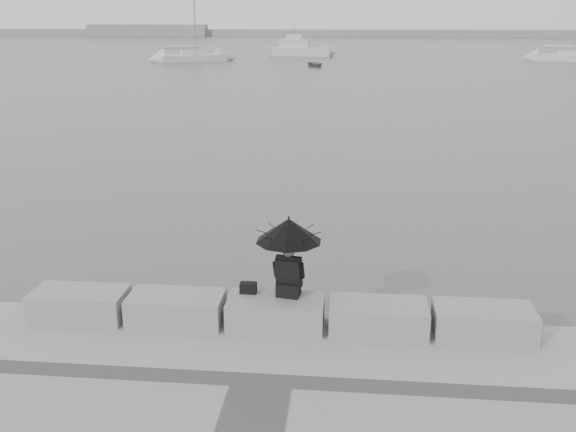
# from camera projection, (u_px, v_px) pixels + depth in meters

# --- Properties ---
(ground) EXTENTS (360.00, 360.00, 0.00)m
(ground) POSITION_uv_depth(u_px,v_px,m) (279.00, 340.00, 11.37)
(ground) COLOR #47494C
(ground) RESTS_ON ground
(stone_block_far_left) EXTENTS (1.60, 0.80, 0.50)m
(stone_block_far_left) POSITION_uv_depth(u_px,v_px,m) (80.00, 304.00, 11.03)
(stone_block_far_left) COLOR slate
(stone_block_far_left) RESTS_ON promenade
(stone_block_left) EXTENTS (1.60, 0.80, 0.50)m
(stone_block_left) POSITION_uv_depth(u_px,v_px,m) (176.00, 309.00, 10.87)
(stone_block_left) COLOR slate
(stone_block_left) RESTS_ON promenade
(stone_block_centre) EXTENTS (1.60, 0.80, 0.50)m
(stone_block_centre) POSITION_uv_depth(u_px,v_px,m) (276.00, 313.00, 10.72)
(stone_block_centre) COLOR slate
(stone_block_centre) RESTS_ON promenade
(stone_block_right) EXTENTS (1.60, 0.80, 0.50)m
(stone_block_right) POSITION_uv_depth(u_px,v_px,m) (378.00, 317.00, 10.56)
(stone_block_right) COLOR slate
(stone_block_right) RESTS_ON promenade
(stone_block_far_right) EXTENTS (1.60, 0.80, 0.50)m
(stone_block_far_right) POSITION_uv_depth(u_px,v_px,m) (484.00, 322.00, 10.40)
(stone_block_far_right) COLOR slate
(stone_block_far_right) RESTS_ON promenade
(seated_person) EXTENTS (1.10, 1.10, 1.39)m
(seated_person) POSITION_uv_depth(u_px,v_px,m) (289.00, 240.00, 10.51)
(seated_person) COLOR black
(seated_person) RESTS_ON stone_block_centre
(bag) EXTENTS (0.28, 0.16, 0.18)m
(bag) POSITION_uv_depth(u_px,v_px,m) (248.00, 288.00, 10.86)
(bag) COLOR black
(bag) RESTS_ON stone_block_centre
(distant_landmass) EXTENTS (180.00, 8.00, 2.80)m
(distant_landmass) POSITION_uv_depth(u_px,v_px,m) (315.00, 33.00, 158.43)
(distant_landmass) COLOR gray
(distant_landmass) RESTS_ON ground
(sailboat_left) EXTENTS (8.00, 6.10, 12.90)m
(sailboat_left) POSITION_uv_depth(u_px,v_px,m) (192.00, 57.00, 76.17)
(sailboat_left) COLOR silver
(sailboat_left) RESTS_ON ground
(sailboat_right) EXTENTS (8.22, 4.62, 12.90)m
(sailboat_right) POSITION_uv_depth(u_px,v_px,m) (570.00, 57.00, 76.45)
(sailboat_right) COLOR silver
(sailboat_right) RESTS_ON ground
(motor_cruiser) EXTENTS (8.31, 3.34, 4.50)m
(motor_cruiser) POSITION_uv_depth(u_px,v_px,m) (300.00, 49.00, 86.22)
(motor_cruiser) COLOR silver
(motor_cruiser) RESTS_ON ground
(dinghy) EXTENTS (3.43, 2.45, 0.53)m
(dinghy) POSITION_uv_depth(u_px,v_px,m) (315.00, 64.00, 69.25)
(dinghy) COLOR gray
(dinghy) RESTS_ON ground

